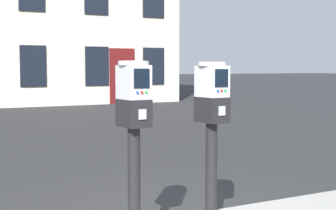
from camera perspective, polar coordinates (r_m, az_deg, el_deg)
parking_meter_near_kerb at (r=3.50m, az=-3.95°, el=-1.55°), size 0.23×0.26×1.30m
parking_meter_twin_adjacent at (r=3.82m, az=5.05°, el=-1.11°), size 0.23×0.26×1.30m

